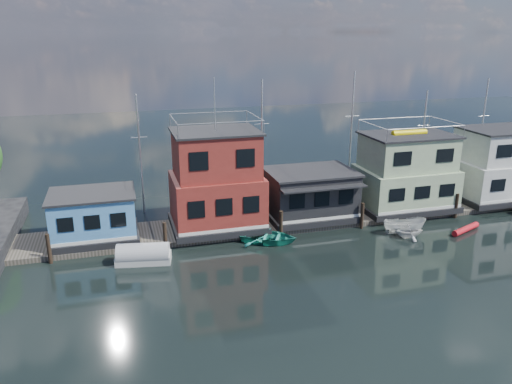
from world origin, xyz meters
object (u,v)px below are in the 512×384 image
object	(u,v)px
houseboat_blue	(94,216)
houseboat_red	(217,182)
houseboat_white	(500,165)
motorboat	(404,226)
houseboat_dark	(310,194)
red_kayak	(466,229)
tarp_runabout	(143,255)
dinghy_teal	(268,237)
houseboat_green	(405,173)
dinghy_white	(409,231)

from	to	relation	value
houseboat_blue	houseboat_red	size ratio (longest dim) A/B	0.54
houseboat_white	motorboat	world-z (taller)	houseboat_white
houseboat_dark	red_kayak	world-z (taller)	houseboat_dark
tarp_runabout	houseboat_dark	bearing A→B (deg)	27.44
tarp_runabout	motorboat	distance (m)	20.45
houseboat_red	dinghy_teal	bearing A→B (deg)	-46.93
red_kayak	motorboat	world-z (taller)	motorboat
houseboat_red	houseboat_green	distance (m)	17.01
houseboat_dark	dinghy_white	world-z (taller)	houseboat_dark
houseboat_white	motorboat	xyz separation A→B (m)	(-12.77, -4.80, -2.88)
houseboat_white	dinghy_teal	bearing A→B (deg)	-171.67
houseboat_blue	houseboat_white	bearing A→B (deg)	0.00
red_kayak	houseboat_blue	bearing A→B (deg)	145.81
houseboat_blue	houseboat_dark	size ratio (longest dim) A/B	0.86
houseboat_green	dinghy_teal	xyz separation A→B (m)	(-13.75, -3.48, -3.09)
dinghy_teal	motorboat	xyz separation A→B (m)	(10.98, -1.32, 0.20)
houseboat_blue	dinghy_white	size ratio (longest dim) A/B	2.80
houseboat_green	houseboat_white	xyz separation A→B (m)	(10.00, -0.00, -0.01)
tarp_runabout	houseboat_red	bearing A→B (deg)	45.82
houseboat_dark	houseboat_white	bearing A→B (deg)	0.06
houseboat_white	dinghy_white	size ratio (longest dim) A/B	3.68
tarp_runabout	red_kayak	xyz separation A→B (m)	(25.47, -1.33, -0.33)
houseboat_red	tarp_runabout	distance (m)	8.44
houseboat_red	houseboat_dark	world-z (taller)	houseboat_red
houseboat_blue	red_kayak	size ratio (longest dim) A/B	1.94
red_kayak	houseboat_red	bearing A→B (deg)	140.44
dinghy_white	motorboat	world-z (taller)	motorboat
houseboat_blue	houseboat_dark	bearing A→B (deg)	-0.06
houseboat_red	dinghy_teal	size ratio (longest dim) A/B	2.69
dinghy_teal	motorboat	bearing A→B (deg)	-67.53
houseboat_red	houseboat_white	size ratio (longest dim) A/B	1.41
houseboat_dark	dinghy_teal	distance (m)	6.19
red_kayak	motorboat	bearing A→B (deg)	145.81
houseboat_dark	red_kayak	xyz separation A→B (m)	(11.26, -5.79, -2.17)
tarp_runabout	houseboat_blue	bearing A→B (deg)	136.19
dinghy_white	houseboat_blue	bearing A→B (deg)	85.46
dinghy_teal	houseboat_dark	bearing A→B (deg)	-24.63
houseboat_red	houseboat_white	distance (m)	27.01
houseboat_blue	houseboat_red	distance (m)	9.69
motorboat	houseboat_dark	bearing A→B (deg)	66.21
houseboat_dark	houseboat_green	distance (m)	9.07
houseboat_blue	houseboat_white	size ratio (longest dim) A/B	0.76
dinghy_teal	dinghy_white	bearing A→B (deg)	-71.79
dinghy_teal	tarp_runabout	bearing A→B (deg)	125.44
houseboat_white	red_kayak	bearing A→B (deg)	-143.09
houseboat_red	dinghy_white	distance (m)	15.60
houseboat_dark	tarp_runabout	world-z (taller)	houseboat_dark
houseboat_blue	tarp_runabout	xyz separation A→B (m)	(3.29, -4.49, -1.63)
tarp_runabout	red_kayak	world-z (taller)	tarp_runabout
houseboat_red	houseboat_dark	size ratio (longest dim) A/B	1.60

